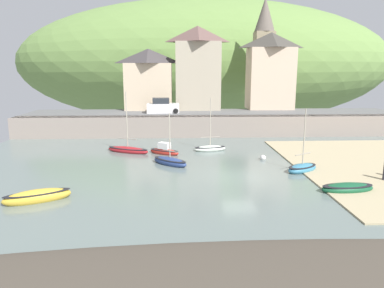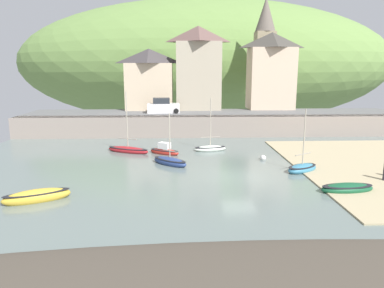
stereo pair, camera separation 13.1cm
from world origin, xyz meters
TOP-DOWN VIEW (x-y plane):
  - ground at (1.40, -9.56)m, footprint 48.00×41.00m
  - quay_seawall at (0.00, 17.50)m, footprint 48.00×9.40m
  - hillside_backdrop at (1.70, 55.20)m, footprint 80.00×44.00m
  - waterfront_building_left at (-8.57, 25.20)m, footprint 6.66×4.96m
  - waterfront_building_centre at (-1.80, 25.20)m, footprint 6.37×5.17m
  - waterfront_building_right at (8.41, 25.20)m, footprint 6.48×4.59m
  - church_with_spire at (8.30, 29.20)m, footprint 3.00×3.00m
  - sailboat_nearest_shore at (-13.27, -4.73)m, footprint 4.07×2.67m
  - motorboat_with_cabin at (5.18, 1.19)m, footprint 3.20×2.73m
  - sailboat_tall_mast at (6.50, -3.77)m, footprint 3.67×1.62m
  - rowboat_small_beached at (-1.43, 8.99)m, footprint 3.36×1.79m
  - sailboat_white_hull at (-9.50, 8.57)m, footprint 4.54×2.99m
  - sailboat_blue_trim at (-5.32, 3.72)m, footprint 3.42×3.27m
  - sailboat_far_left at (-5.93, 7.68)m, footprint 3.17×2.46m
  - parked_car_near_slipway at (-6.56, 20.70)m, footprint 4.20×1.95m
  - mooring_buoy at (2.97, 5.12)m, footprint 0.51×0.51m

SIDE VIEW (x-z plane):
  - mooring_buoy at x=2.97m, z-range -0.10..0.41m
  - ground at x=1.40m, z-range -0.14..0.47m
  - sailboat_tall_mast at x=6.50m, z-range -0.15..0.62m
  - rowboat_small_beached at x=-1.43m, z-range -2.43..2.92m
  - sailboat_white_hull at x=-9.50m, z-range -2.75..3.26m
  - motorboat_with_cabin at x=5.18m, z-range -2.30..2.84m
  - sailboat_blue_trim at x=-5.32m, z-range -2.00..2.54m
  - sailboat_nearest_shore at x=-13.27m, z-range -0.19..0.78m
  - sailboat_far_left at x=-5.93m, z-range -0.32..0.93m
  - quay_seawall at x=0.00m, z-range 0.16..2.56m
  - parked_car_near_slipway at x=-6.56m, z-range 2.23..4.18m
  - waterfront_building_left at x=-8.57m, z-range 2.48..10.75m
  - waterfront_building_right at x=8.41m, z-range 2.50..12.98m
  - waterfront_building_centre at x=-1.80m, z-range 2.50..13.79m
  - hillside_backdrop at x=1.70m, z-range -3.94..22.34m
  - church_with_spire at x=8.30m, z-range 2.64..18.45m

